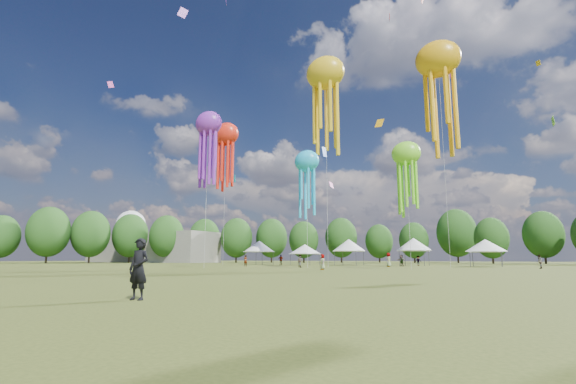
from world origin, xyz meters
The scene contains 10 objects.
ground centered at (0.00, 0.00, 0.00)m, with size 300.00×300.00×0.00m, color #384416.
observer_main centered at (8.22, -2.55, 0.89)m, with size 0.65×0.43×1.78m, color black.
spectator_near centered at (-6.72, 36.67, 0.82)m, with size 0.80×0.62×1.64m, color gray.
spectators_far centered at (0.31, 46.85, 0.85)m, with size 38.90×27.70×1.91m.
festival_tents centered at (-4.92, 53.39, 3.13)m, with size 42.43×8.64×4.33m.
show_kites centered at (-2.79, 41.72, 22.23)m, with size 40.99×22.97×31.58m.
small_kites centered at (0.83, 41.58, 30.36)m, with size 77.38×67.65×44.87m.
treeline centered at (-3.87, 62.51, 6.54)m, with size 201.57×95.24×13.43m.
hangar centered at (-72.00, 72.00, 4.00)m, with size 40.00×12.00×8.00m, color gray.
radome centered at (-88.00, 78.00, 9.99)m, with size 9.00×9.00×16.00m.
Camera 1 is at (17.93, -11.09, 1.20)m, focal length 25.65 mm.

